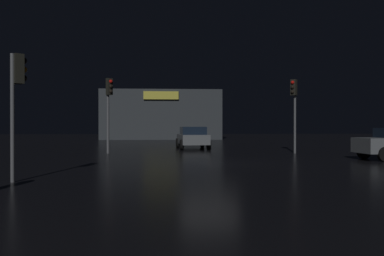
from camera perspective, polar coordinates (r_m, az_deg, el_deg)
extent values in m
plane|color=black|center=(17.00, 2.62, -5.16)|extent=(120.00, 120.00, 0.00)
cube|color=#33383D|center=(48.42, -4.48, 1.89)|extent=(14.26, 6.32, 5.89)
cube|color=#E5D84C|center=(45.23, -4.53, 4.77)|extent=(4.02, 0.24, 0.93)
cylinder|color=#595B60|center=(23.41, -12.16, 1.72)|extent=(0.15, 0.15, 4.39)
cube|color=black|center=(23.38, -11.96, 5.92)|extent=(0.41, 0.40, 0.97)
sphere|color=red|center=(23.28, -11.75, 6.66)|extent=(0.20, 0.20, 0.20)
sphere|color=black|center=(23.25, -11.75, 5.95)|extent=(0.20, 0.20, 0.20)
sphere|color=black|center=(23.22, -11.75, 5.24)|extent=(0.20, 0.20, 0.20)
cylinder|color=#595B60|center=(23.94, 14.77, 1.64)|extent=(0.14, 0.14, 4.35)
cube|color=black|center=(23.90, 14.61, 5.74)|extent=(0.41, 0.41, 0.93)
sphere|color=red|center=(23.78, 14.44, 6.45)|extent=(0.20, 0.20, 0.20)
sphere|color=black|center=(23.76, 14.44, 5.78)|extent=(0.20, 0.20, 0.20)
sphere|color=black|center=(23.73, 14.44, 5.11)|extent=(0.20, 0.20, 0.20)
cylinder|color=#595B60|center=(12.35, -24.70, 1.34)|extent=(0.12, 0.12, 3.70)
cube|color=black|center=(12.51, -24.04, 7.86)|extent=(0.40, 0.41, 0.86)
sphere|color=black|center=(12.60, -23.34, 8.99)|extent=(0.20, 0.20, 0.20)
sphere|color=orange|center=(12.57, -23.34, 7.83)|extent=(0.20, 0.20, 0.20)
sphere|color=black|center=(12.54, -23.34, 6.67)|extent=(0.20, 0.20, 0.20)
cylinder|color=black|center=(21.14, 23.76, -3.19)|extent=(0.69, 0.25, 0.68)
cube|color=slate|center=(27.44, 0.07, -1.63)|extent=(2.10, 4.28, 0.66)
cube|color=black|center=(27.21, 0.13, -0.38)|extent=(1.78, 2.17, 0.54)
cylinder|color=black|center=(28.72, -2.10, -2.21)|extent=(0.27, 0.72, 0.71)
cylinder|color=black|center=(28.95, 1.50, -2.19)|extent=(0.27, 0.72, 0.71)
cylinder|color=black|center=(25.98, -1.51, -2.47)|extent=(0.27, 0.72, 0.71)
cylinder|color=black|center=(26.24, 2.45, -2.45)|extent=(0.27, 0.72, 0.71)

